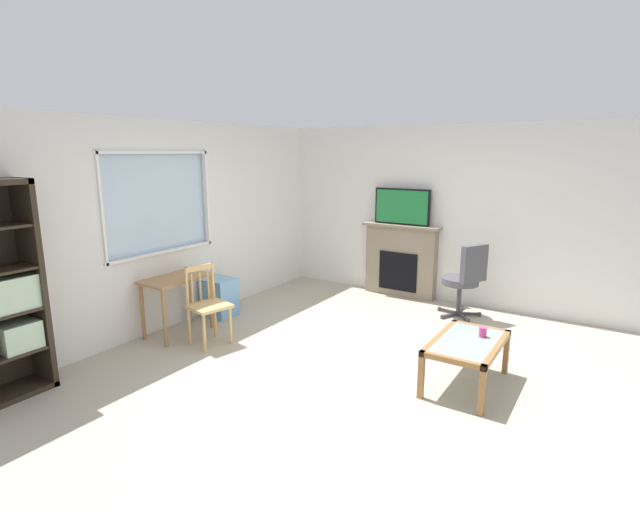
{
  "coord_description": "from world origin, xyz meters",
  "views": [
    {
      "loc": [
        -3.96,
        -2.18,
        2.15
      ],
      "look_at": [
        0.26,
        0.52,
        1.06
      ],
      "focal_mm": 26.88,
      "sensor_mm": 36.0,
      "label": 1
    }
  ],
  "objects_px": {
    "fireplace": "(401,260)",
    "coffee_table": "(467,347)",
    "tv": "(402,207)",
    "sippy_cup": "(483,332)",
    "desk_under_window": "(176,287)",
    "plastic_drawer_unit": "(219,297)",
    "wooden_chair": "(207,304)",
    "office_chair": "(465,277)"
  },
  "relations": [
    {
      "from": "coffee_table",
      "to": "sippy_cup",
      "type": "relative_size",
      "value": 10.76
    },
    {
      "from": "desk_under_window",
      "to": "plastic_drawer_unit",
      "type": "height_order",
      "value": "desk_under_window"
    },
    {
      "from": "plastic_drawer_unit",
      "to": "wooden_chair",
      "type": "bearing_deg",
      "value": -143.43
    },
    {
      "from": "plastic_drawer_unit",
      "to": "fireplace",
      "type": "xyz_separation_m",
      "value": [
        2.18,
        -1.66,
        0.29
      ]
    },
    {
      "from": "sippy_cup",
      "to": "wooden_chair",
      "type": "bearing_deg",
      "value": 104.41
    },
    {
      "from": "desk_under_window",
      "to": "sippy_cup",
      "type": "xyz_separation_m",
      "value": [
        0.72,
        -3.39,
        -0.09
      ]
    },
    {
      "from": "sippy_cup",
      "to": "fireplace",
      "type": "bearing_deg",
      "value": 38.95
    },
    {
      "from": "fireplace",
      "to": "tv",
      "type": "relative_size",
      "value": 1.4
    },
    {
      "from": "desk_under_window",
      "to": "sippy_cup",
      "type": "relative_size",
      "value": 8.99
    },
    {
      "from": "office_chair",
      "to": "sippy_cup",
      "type": "bearing_deg",
      "value": -158.84
    },
    {
      "from": "coffee_table",
      "to": "tv",
      "type": "bearing_deg",
      "value": 35.67
    },
    {
      "from": "wooden_chair",
      "to": "coffee_table",
      "type": "height_order",
      "value": "wooden_chair"
    },
    {
      "from": "tv",
      "to": "desk_under_window",
      "type": "bearing_deg",
      "value": 151.09
    },
    {
      "from": "wooden_chair",
      "to": "tv",
      "type": "bearing_deg",
      "value": -20.47
    },
    {
      "from": "fireplace",
      "to": "coffee_table",
      "type": "height_order",
      "value": "fireplace"
    },
    {
      "from": "fireplace",
      "to": "coffee_table",
      "type": "bearing_deg",
      "value": -144.54
    },
    {
      "from": "desk_under_window",
      "to": "office_chair",
      "type": "relative_size",
      "value": 0.81
    },
    {
      "from": "desk_under_window",
      "to": "plastic_drawer_unit",
      "type": "xyz_separation_m",
      "value": [
        0.74,
        0.05,
        -0.32
      ]
    },
    {
      "from": "coffee_table",
      "to": "sippy_cup",
      "type": "distance_m",
      "value": 0.22
    },
    {
      "from": "wooden_chair",
      "to": "plastic_drawer_unit",
      "type": "relative_size",
      "value": 1.75
    },
    {
      "from": "fireplace",
      "to": "office_chair",
      "type": "distance_m",
      "value": 1.23
    },
    {
      "from": "desk_under_window",
      "to": "sippy_cup",
      "type": "bearing_deg",
      "value": -77.98
    },
    {
      "from": "office_chair",
      "to": "sippy_cup",
      "type": "distance_m",
      "value": 1.83
    },
    {
      "from": "sippy_cup",
      "to": "desk_under_window",
      "type": "bearing_deg",
      "value": 102.02
    },
    {
      "from": "wooden_chair",
      "to": "office_chair",
      "type": "relative_size",
      "value": 0.9
    },
    {
      "from": "coffee_table",
      "to": "office_chair",
      "type": "bearing_deg",
      "value": 16.87
    },
    {
      "from": "plastic_drawer_unit",
      "to": "tv",
      "type": "xyz_separation_m",
      "value": [
        2.16,
        -1.66,
        1.11
      ]
    },
    {
      "from": "desk_under_window",
      "to": "sippy_cup",
      "type": "distance_m",
      "value": 3.47
    },
    {
      "from": "desk_under_window",
      "to": "plastic_drawer_unit",
      "type": "bearing_deg",
      "value": 3.84
    },
    {
      "from": "office_chair",
      "to": "tv",
      "type": "bearing_deg",
      "value": 66.94
    },
    {
      "from": "wooden_chair",
      "to": "plastic_drawer_unit",
      "type": "xyz_separation_m",
      "value": [
        0.76,
        0.56,
        -0.21
      ]
    },
    {
      "from": "fireplace",
      "to": "tv",
      "type": "height_order",
      "value": "tv"
    },
    {
      "from": "wooden_chair",
      "to": "office_chair",
      "type": "height_order",
      "value": "office_chair"
    },
    {
      "from": "plastic_drawer_unit",
      "to": "coffee_table",
      "type": "bearing_deg",
      "value": -93.27
    },
    {
      "from": "wooden_chair",
      "to": "coffee_table",
      "type": "xyz_separation_m",
      "value": [
        0.57,
        -2.78,
        -0.08
      ]
    },
    {
      "from": "office_chair",
      "to": "sippy_cup",
      "type": "relative_size",
      "value": 11.11
    },
    {
      "from": "office_chair",
      "to": "coffee_table",
      "type": "relative_size",
      "value": 1.03
    },
    {
      "from": "tv",
      "to": "sippy_cup",
      "type": "relative_size",
      "value": 9.49
    },
    {
      "from": "tv",
      "to": "plastic_drawer_unit",
      "type": "bearing_deg",
      "value": 142.56
    },
    {
      "from": "sippy_cup",
      "to": "tv",
      "type": "bearing_deg",
      "value": 39.19
    },
    {
      "from": "desk_under_window",
      "to": "tv",
      "type": "bearing_deg",
      "value": -28.91
    },
    {
      "from": "wooden_chair",
      "to": "tv",
      "type": "distance_m",
      "value": 3.25
    }
  ]
}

